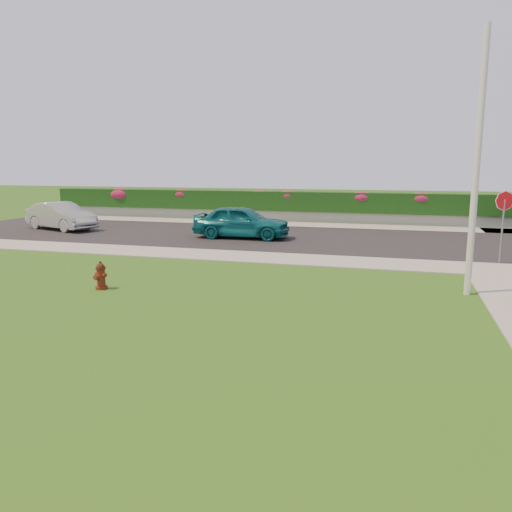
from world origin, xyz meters
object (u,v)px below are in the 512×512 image
(fire_hydrant, at_px, (101,276))
(utility_pole, at_px, (477,165))
(sedan_silver, at_px, (61,216))
(stop_sign, at_px, (504,210))
(sedan_teal, at_px, (242,222))

(fire_hydrant, distance_m, utility_pole, 9.72)
(sedan_silver, height_order, utility_pole, utility_pole)
(sedan_silver, xyz_separation_m, stop_sign, (19.24, -3.46, 1.04))
(sedan_teal, height_order, sedan_silver, sedan_teal)
(fire_hydrant, xyz_separation_m, stop_sign, (10.59, 6.47, 1.41))
(fire_hydrant, bearing_deg, sedan_silver, 150.05)
(fire_hydrant, height_order, utility_pole, utility_pole)
(sedan_teal, distance_m, stop_sign, 10.33)
(utility_pole, xyz_separation_m, stop_sign, (1.51, 4.47, -1.43))
(sedan_teal, xyz_separation_m, utility_pole, (8.28, -7.61, 2.43))
(fire_hydrant, bearing_deg, sedan_teal, 104.24)
(sedan_teal, height_order, utility_pole, utility_pole)
(sedan_teal, bearing_deg, stop_sign, -108.64)
(fire_hydrant, xyz_separation_m, sedan_silver, (-8.65, 9.93, 0.36))
(stop_sign, bearing_deg, sedan_silver, 169.03)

